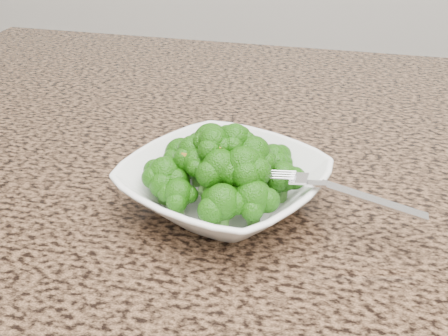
% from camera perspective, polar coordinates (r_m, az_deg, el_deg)
% --- Properties ---
extents(granite_counter, '(1.64, 1.04, 0.03)m').
position_cam_1_polar(granite_counter, '(0.73, 13.59, -1.72)').
color(granite_counter, brown).
rests_on(granite_counter, cabinet).
extents(bowl, '(0.28, 0.28, 0.05)m').
position_cam_1_polar(bowl, '(0.63, -0.00, -1.86)').
color(bowl, white).
rests_on(bowl, granite_counter).
extents(broccoli_pile, '(0.19, 0.19, 0.07)m').
position_cam_1_polar(broccoli_pile, '(0.60, 0.00, 3.16)').
color(broccoli_pile, '#1D5F0A').
rests_on(broccoli_pile, bowl).
extents(garlic_topping, '(0.11, 0.11, 0.01)m').
position_cam_1_polar(garlic_topping, '(0.59, 0.00, 6.50)').
color(garlic_topping, gold).
rests_on(garlic_topping, broccoli_pile).
extents(fork, '(0.18, 0.03, 0.01)m').
position_cam_1_polar(fork, '(0.58, 9.74, -1.64)').
color(fork, silver).
rests_on(fork, bowl).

